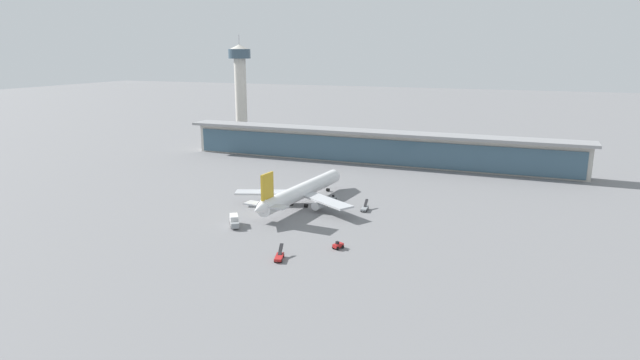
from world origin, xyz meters
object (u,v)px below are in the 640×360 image
(service_truck_on_taxiway_grey, at_px, (333,198))
(airliner_on_stand, at_px, (301,192))
(service_truck_mid_apron_red, at_px, (279,256))
(service_truck_by_tail_grey, at_px, (365,208))
(service_truck_under_wing_grey, at_px, (234,220))
(service_truck_near_nose_red, at_px, (338,245))
(control_tower, at_px, (240,85))

(service_truck_on_taxiway_grey, bearing_deg, airliner_on_stand, -132.05)
(service_truck_mid_apron_red, distance_m, service_truck_on_taxiway_grey, 54.65)
(airliner_on_stand, distance_m, service_truck_by_tail_grey, 22.02)
(service_truck_mid_apron_red, bearing_deg, service_truck_by_tail_grey, 80.94)
(service_truck_on_taxiway_grey, bearing_deg, service_truck_under_wing_grey, -116.38)
(service_truck_under_wing_grey, distance_m, service_truck_on_taxiway_grey, 40.00)
(service_truck_under_wing_grey, height_order, service_truck_mid_apron_red, service_truck_under_wing_grey)
(service_truck_near_nose_red, relative_size, service_truck_on_taxiway_grey, 1.14)
(airliner_on_stand, height_order, service_truck_by_tail_grey, airliner_on_stand)
(service_truck_under_wing_grey, bearing_deg, service_truck_mid_apron_red, -38.10)
(airliner_on_stand, xyz_separation_m, service_truck_on_taxiway_grey, (8.12, 9.00, -3.88))
(service_truck_mid_apron_red, distance_m, control_tower, 178.34)
(service_truck_on_taxiway_grey, xyz_separation_m, control_tower, (-88.70, 93.61, 31.23))
(service_truck_mid_apron_red, height_order, control_tower, control_tower)
(service_truck_near_nose_red, xyz_separation_m, control_tower, (-105.55, 135.65, 31.23))
(airliner_on_stand, height_order, service_truck_under_wing_grey, airliner_on_stand)
(service_truck_near_nose_red, height_order, service_truck_mid_apron_red, service_truck_mid_apron_red)
(control_tower, bearing_deg, service_truck_under_wing_grey, -61.28)
(airliner_on_stand, bearing_deg, control_tower, 128.14)
(service_truck_under_wing_grey, relative_size, control_tower, 0.13)
(service_truck_mid_apron_red, xyz_separation_m, control_tower, (-94.53, 147.95, 31.30))
(service_truck_near_nose_red, xyz_separation_m, service_truck_mid_apron_red, (-11.02, -12.30, -0.07))
(service_truck_by_tail_grey, height_order, service_truck_on_taxiway_grey, service_truck_by_tail_grey)
(service_truck_under_wing_grey, bearing_deg, service_truck_near_nose_red, -10.16)
(service_truck_under_wing_grey, distance_m, control_tower, 150.70)
(service_truck_mid_apron_red, height_order, service_truck_by_tail_grey, same)
(service_truck_mid_apron_red, bearing_deg, service_truck_on_taxiway_grey, 96.13)
(service_truck_under_wing_grey, distance_m, service_truck_by_tail_grey, 42.67)
(service_truck_near_nose_red, distance_m, service_truck_mid_apron_red, 16.51)
(airliner_on_stand, bearing_deg, service_truck_mid_apron_red, -72.89)
(service_truck_under_wing_grey, height_order, service_truck_on_taxiway_grey, service_truck_under_wing_grey)
(airliner_on_stand, bearing_deg, service_truck_by_tail_grey, 5.99)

